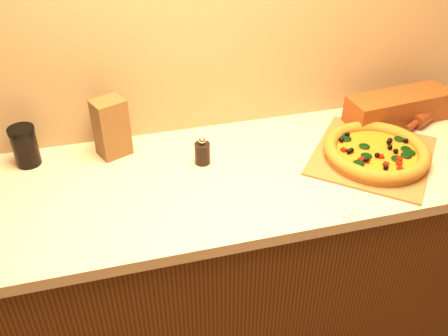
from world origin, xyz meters
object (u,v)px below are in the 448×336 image
at_px(rolling_pin, 434,110).
at_px(pizza_peel, 373,153).
at_px(pizza, 376,152).
at_px(dark_jar, 25,146).
at_px(pepper_grinder, 202,152).

bearing_deg(rolling_pin, pizza_peel, -153.27).
relative_size(pizza, dark_jar, 2.56).
distance_m(pepper_grinder, rolling_pin, 0.98).
bearing_deg(pizza, pizza_peel, 71.35).
height_order(pizza_peel, pepper_grinder, pepper_grinder).
xyz_separation_m(pizza_peel, dark_jar, (-1.20, 0.26, 0.07)).
bearing_deg(pizza_peel, pizza, -68.70).
xyz_separation_m(pizza, rolling_pin, (0.38, 0.22, -0.00)).
xyz_separation_m(pepper_grinder, rolling_pin, (0.98, 0.08, -0.01)).
bearing_deg(dark_jar, rolling_pin, -2.61).
bearing_deg(rolling_pin, pizza, -150.01).
bearing_deg(pepper_grinder, pizza, -13.08).
relative_size(pizza_peel, rolling_pin, 1.57).
bearing_deg(pizza_peel, pepper_grinder, -149.86).
relative_size(pizza_peel, pizza, 1.62).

